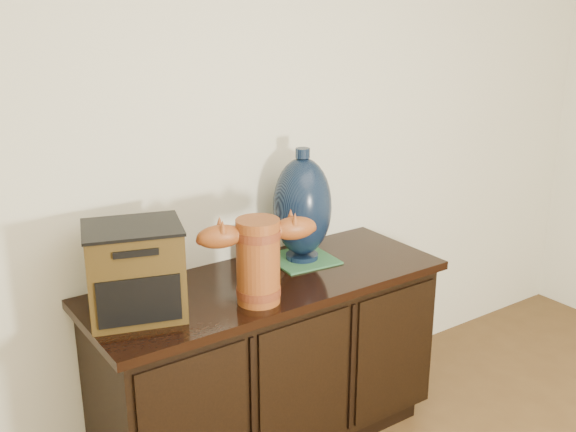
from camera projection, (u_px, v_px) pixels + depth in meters
sideboard at (269, 362)px, 2.78m from camera, size 1.46×0.56×0.75m
terracotta_vessel at (258, 256)px, 2.41m from camera, size 0.45×0.20×0.32m
tv_radio at (135, 271)px, 2.32m from camera, size 0.39×0.35×0.33m
green_mat at (302, 259)px, 2.86m from camera, size 0.28×0.28×0.01m
lamp_base at (302, 207)px, 2.79m from camera, size 0.27×0.27×0.48m
spray_can at (245, 246)px, 2.80m from camera, size 0.05×0.05×0.16m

